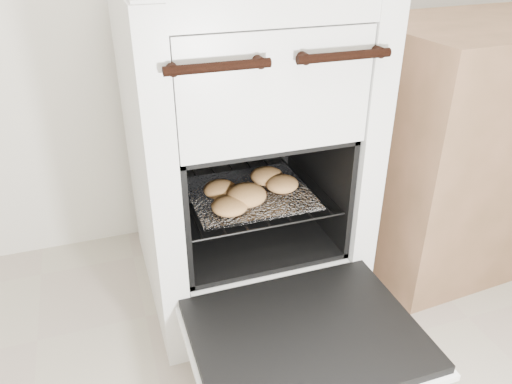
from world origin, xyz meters
The scene contains 6 objects.
stove centered at (0.03, 1.14, 0.49)m, with size 0.65×0.72×1.00m.
oven_door centered at (0.03, 0.59, 0.22)m, with size 0.59×0.46×0.04m.
oven_rack centered at (0.03, 1.07, 0.39)m, with size 0.47×0.46×0.01m.
foil_sheet centered at (0.03, 1.04, 0.40)m, with size 0.37×0.33×0.01m, color white.
baked_rolls centered at (0.01, 1.01, 0.42)m, with size 0.34×0.28×0.06m.
counter centered at (0.91, 1.08, 0.43)m, with size 0.86×0.57×0.86m, color brown.
Camera 1 is at (-0.39, -0.25, 1.14)m, focal length 35.00 mm.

